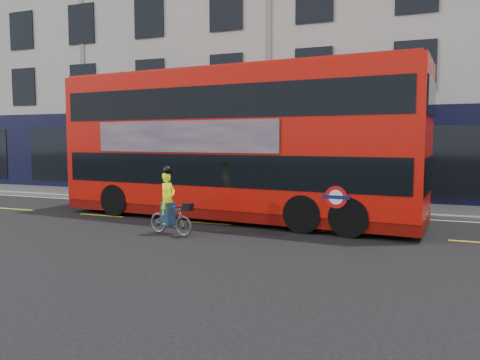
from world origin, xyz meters
The scene contains 8 objects.
ground centered at (0.00, 0.00, 0.00)m, with size 120.00×120.00×0.00m, color black.
pavement centered at (0.00, 6.50, 0.06)m, with size 60.00×3.00×0.12m, color slate.
kerb centered at (0.00, 5.00, 0.07)m, with size 60.00×0.12×0.13m, color slate.
building_terrace centered at (0.00, 12.94, 7.49)m, with size 50.00×10.07×15.00m.
road_edge_line centered at (0.00, 4.70, 0.00)m, with size 58.00×0.10×0.01m, color silver.
lane_dashes centered at (0.00, 1.50, 0.00)m, with size 58.00×0.12×0.01m, color gold, non-canonical shape.
bus centered at (0.59, 2.52, 2.51)m, with size 12.31×3.76×4.89m.
cyclist centered at (-0.10, -0.54, 0.64)m, with size 1.57×0.74×1.92m.
Camera 1 is at (6.39, -11.80, 2.66)m, focal length 35.00 mm.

